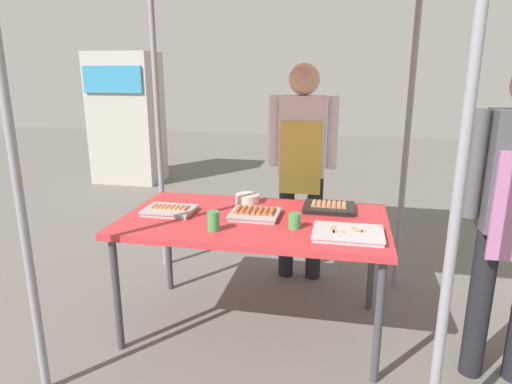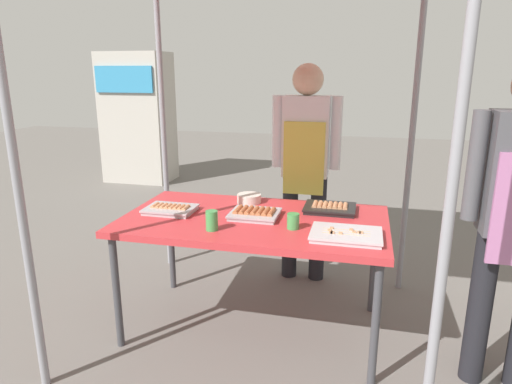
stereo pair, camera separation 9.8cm
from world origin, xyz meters
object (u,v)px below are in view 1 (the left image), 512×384
Objects in this scene: tray_spring_rolls at (329,207)px; drink_cup_by_wok at (295,221)px; tray_grilled_sausages at (255,213)px; neighbor_stall_left at (127,118)px; stall_table at (254,226)px; condiment_bowl at (248,198)px; vendor_woman at (302,156)px; tray_pork_links at (169,210)px; tray_meat_skewers at (348,234)px; drink_cup_near_edge at (213,221)px.

tray_spring_rolls is 3.63× the size of drink_cup_by_wok.
neighbor_stall_left is (-2.65, 3.53, 0.17)m from tray_grilled_sausages.
tray_spring_rolls is (0.44, 0.25, 0.07)m from stall_table.
tray_grilled_sausages is 0.30m from drink_cup_by_wok.
neighbor_stall_left is at bearing 133.14° from tray_spring_rolls.
tray_grilled_sausages is at bearing -69.24° from condiment_bowl.
vendor_woman is at bearing 113.00° from tray_spring_rolls.
drink_cup_by_wok reaches higher than tray_pork_links.
stall_table is 0.60m from tray_meat_skewers.
neighbor_stall_left is (-2.65, 3.55, 0.24)m from stall_table.
stall_table is 0.34m from condiment_bowl.
drink_cup_by_wok is at bearing -51.64° from neighbor_stall_left.
vendor_woman is (0.38, 1.07, 0.19)m from drink_cup_near_edge.
drink_cup_by_wok is (0.37, -0.44, 0.02)m from condiment_bowl.
neighbor_stall_left reaches higher than tray_meat_skewers.
tray_pork_links is 0.54m from condiment_bowl.
neighbor_stall_left is at bearing 126.79° from stall_table.
tray_grilled_sausages is at bearing 58.08° from drink_cup_near_edge.
stall_table is 4.44m from neighbor_stall_left.
stall_table is 0.88m from vendor_woman.
condiment_bowl is at bearing 57.63° from vendor_woman.
tray_grilled_sausages reaches higher than tray_spring_rolls.
tray_meat_skewers is 0.74m from drink_cup_near_edge.
neighbor_stall_left is at bearing 128.36° from drink_cup_by_wok.
drink_cup_near_edge reaches higher than condiment_bowl.
drink_cup_near_edge is at bearing -121.92° from tray_grilled_sausages.
drink_cup_by_wok is at bearing -114.67° from tray_spring_rolls.
tray_spring_rolls is 2.85× the size of drink_cup_near_edge.
tray_grilled_sausages is 0.96× the size of tray_pork_links.
tray_pork_links is 0.19× the size of vendor_woman.
tray_meat_skewers is (0.56, -0.23, -0.01)m from tray_grilled_sausages.
tray_meat_skewers is 1.10m from vendor_woman.
drink_cup_near_edge is at bearing -123.66° from stall_table.
neighbor_stall_left reaches higher than tray_grilled_sausages.
vendor_woman reaches higher than drink_cup_near_edge.
drink_cup_near_edge is 0.06× the size of neighbor_stall_left.
neighbor_stall_left reaches higher than condiment_bowl.
tray_meat_skewers is 0.31m from drink_cup_by_wok.
tray_pork_links reaches higher than tray_meat_skewers.
drink_cup_by_wok is (0.26, -0.15, 0.02)m from tray_grilled_sausages.
tray_grilled_sausages reaches higher than stall_table.
tray_grilled_sausages is at bearing 158.17° from tray_meat_skewers.
vendor_woman is at bearing 70.49° from drink_cup_near_edge.
drink_cup_near_edge is at bearing -34.54° from tray_pork_links.
tray_meat_skewers is at bearing -74.94° from tray_spring_rolls.
condiment_bowl is 1.83× the size of drink_cup_by_wok.
drink_cup_near_edge is (-0.62, -0.52, 0.04)m from tray_spring_rolls.
stall_table is at bearing -150.45° from tray_spring_rolls.
drink_cup_by_wok is at bearing 93.65° from vendor_woman.
tray_meat_skewers is 1.17× the size of tray_spring_rolls.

